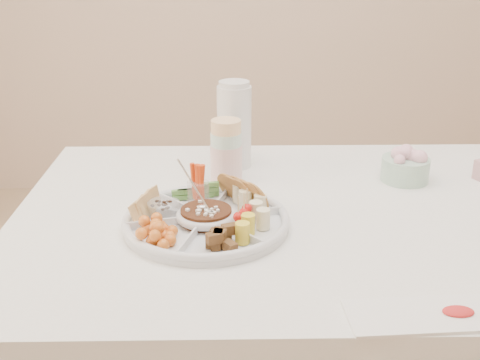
{
  "coord_description": "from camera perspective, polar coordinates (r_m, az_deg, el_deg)",
  "views": [
    {
      "loc": [
        -0.23,
        -1.34,
        1.38
      ],
      "look_at": [
        -0.21,
        0.01,
        0.84
      ],
      "focal_mm": 45.0,
      "sensor_mm": 36.0,
      "label": 1
    }
  ],
  "objects": [
    {
      "name": "placemat",
      "position": [
        1.15,
        18.52,
        -12.0
      ],
      "size": [
        0.34,
        0.13,
        0.01
      ],
      "primitive_type": "cube",
      "rotation": [
        0.0,
        0.0,
        0.06
      ],
      "color": "white",
      "rests_on": "dining_table"
    },
    {
      "name": "cup_stack",
      "position": [
        1.62,
        -1.33,
        3.86
      ],
      "size": [
        0.11,
        0.11,
        0.24
      ],
      "primitive_type": "cylinder",
      "rotation": [
        0.0,
        0.0,
        0.24
      ],
      "color": "silver",
      "rests_on": "dining_table"
    },
    {
      "name": "banana_tomato",
      "position": [
        1.34,
        2.0,
        -2.91
      ],
      "size": [
        0.12,
        0.12,
        0.08
      ],
      "primitive_type": null,
      "rotation": [
        0.0,
        0.0,
        0.23
      ],
      "color": "#E0C077",
      "rests_on": "party_tray"
    },
    {
      "name": "bean_dip",
      "position": [
        1.39,
        -3.23,
        -3.38
      ],
      "size": [
        0.14,
        0.14,
        0.04
      ],
      "primitive_type": "cylinder",
      "rotation": [
        0.0,
        0.0,
        0.23
      ],
      "color": "#53351B",
      "rests_on": "party_tray"
    },
    {
      "name": "thermos",
      "position": [
        1.74,
        -0.55,
        5.37
      ],
      "size": [
        0.12,
        0.12,
        0.26
      ],
      "primitive_type": "cylinder",
      "rotation": [
        0.0,
        0.0,
        0.19
      ],
      "color": "white",
      "rests_on": "dining_table"
    },
    {
      "name": "flower_bowl",
      "position": [
        1.71,
        15.44,
        1.48
      ],
      "size": [
        0.15,
        0.15,
        0.1
      ],
      "primitive_type": "cylinder",
      "rotation": [
        0.0,
        0.0,
        0.19
      ],
      "color": "#8CC49D",
      "rests_on": "dining_table"
    },
    {
      "name": "party_tray",
      "position": [
        1.39,
        -3.22,
        -3.66
      ],
      "size": [
        0.46,
        0.46,
        0.04
      ],
      "primitive_type": "cylinder",
      "rotation": [
        0.0,
        0.0,
        0.23
      ],
      "color": "silver",
      "rests_on": "dining_table"
    },
    {
      "name": "dining_table",
      "position": [
        1.69,
        7.24,
        -14.68
      ],
      "size": [
        1.52,
        1.02,
        0.76
      ],
      "primitive_type": "cube",
      "color": "white",
      "rests_on": "floor"
    },
    {
      "name": "tortillas",
      "position": [
        1.46,
        0.6,
        -1.39
      ],
      "size": [
        0.13,
        0.13,
        0.06
      ],
      "primitive_type": null,
      "rotation": [
        0.0,
        0.0,
        0.23
      ],
      "color": "#AB7348",
      "rests_on": "party_tray"
    },
    {
      "name": "cherries",
      "position": [
        1.31,
        -7.53,
        -4.79
      ],
      "size": [
        0.14,
        0.14,
        0.05
      ],
      "primitive_type": null,
      "rotation": [
        0.0,
        0.0,
        0.23
      ],
      "color": "#CE510B",
      "rests_on": "party_tray"
    },
    {
      "name": "carrot_cucumber",
      "position": [
        1.49,
        -4.21,
        -0.14
      ],
      "size": [
        0.13,
        0.13,
        0.1
      ],
      "primitive_type": null,
      "rotation": [
        0.0,
        0.0,
        0.23
      ],
      "color": "#E14313",
      "rests_on": "party_tray"
    },
    {
      "name": "pita_raisins",
      "position": [
        1.43,
        -8.18,
        -2.23
      ],
      "size": [
        0.13,
        0.13,
        0.06
      ],
      "primitive_type": null,
      "rotation": [
        0.0,
        0.0,
        0.23
      ],
      "color": "#EBC68B",
      "rests_on": "party_tray"
    },
    {
      "name": "granola_chunks",
      "position": [
        1.27,
        -2.11,
        -5.55
      ],
      "size": [
        0.11,
        0.11,
        0.04
      ],
      "primitive_type": null,
      "rotation": [
        0.0,
        0.0,
        0.23
      ],
      "color": "brown",
      "rests_on": "party_tray"
    }
  ]
}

